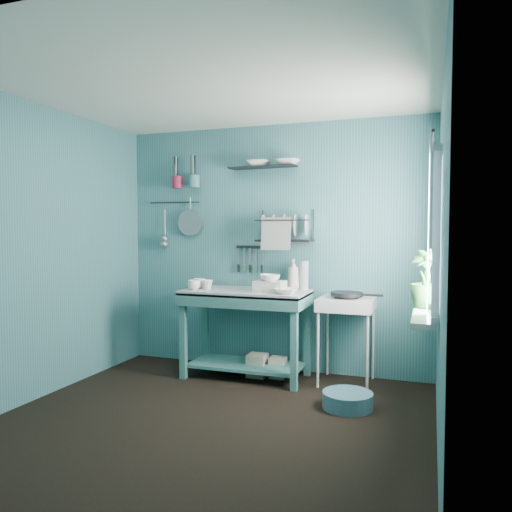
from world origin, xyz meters
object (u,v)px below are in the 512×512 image
(hotplate_stand, at_px, (346,341))
(storage_tin_large, at_px, (257,365))
(floor_basin, at_px, (348,400))
(work_counter, at_px, (246,334))
(frying_pan, at_px, (347,294))
(potted_plant, at_px, (426,278))
(colander, at_px, (190,223))
(mug_left, at_px, (194,285))
(mug_mid, at_px, (208,284))
(soap_bottle, at_px, (293,274))
(storage_tin_small, at_px, (278,367))
(utensil_cup_teal, at_px, (194,181))
(mug_right, at_px, (199,283))
(wash_tub, at_px, (270,286))
(water_bottle, at_px, (304,275))
(dish_rack, at_px, (285,225))
(utensil_cup_magenta, at_px, (177,182))

(hotplate_stand, xyz_separation_m, storage_tin_large, (-0.85, -0.08, -0.29))
(floor_basin, bearing_deg, work_counter, 153.71)
(frying_pan, distance_m, potted_plant, 0.92)
(colander, bearing_deg, mug_left, -59.64)
(mug_mid, distance_m, soap_bottle, 0.85)
(storage_tin_small, bearing_deg, frying_pan, 4.12)
(hotplate_stand, bearing_deg, utensil_cup_teal, 173.25)
(mug_right, distance_m, hotplate_stand, 1.54)
(work_counter, height_order, storage_tin_large, work_counter)
(mug_left, relative_size, potted_plant, 0.27)
(wash_tub, bearing_deg, mug_mid, -176.37)
(mug_left, height_order, wash_tub, wash_tub)
(work_counter, relative_size, frying_pan, 4.01)
(work_counter, height_order, floor_basin, work_counter)
(frying_pan, bearing_deg, wash_tub, -168.18)
(soap_bottle, relative_size, storage_tin_large, 1.36)
(hotplate_stand, bearing_deg, storage_tin_small, -176.59)
(soap_bottle, height_order, storage_tin_large, soap_bottle)
(wash_tub, distance_m, water_bottle, 0.37)
(colander, bearing_deg, mug_right, -51.07)
(mug_right, xyz_separation_m, dish_rack, (0.82, 0.25, 0.58))
(soap_bottle, height_order, colander, colander)
(dish_rack, height_order, storage_tin_large, dish_rack)
(mug_right, height_order, water_bottle, water_bottle)
(mug_right, height_order, colander, colander)
(storage_tin_small, bearing_deg, mug_mid, -168.37)
(soap_bottle, height_order, potted_plant, potted_plant)
(hotplate_stand, xyz_separation_m, colander, (-1.72, 0.20, 1.11))
(frying_pan, height_order, floor_basin, frying_pan)
(work_counter, distance_m, water_bottle, 0.80)
(soap_bottle, relative_size, utensil_cup_magenta, 2.30)
(wash_tub, bearing_deg, storage_tin_small, 63.43)
(mug_right, xyz_separation_m, soap_bottle, (0.92, 0.20, 0.10))
(soap_bottle, distance_m, utensil_cup_teal, 1.47)
(frying_pan, bearing_deg, work_counter, -172.41)
(mug_left, distance_m, soap_bottle, 0.97)
(utensil_cup_teal, relative_size, colander, 0.46)
(utensil_cup_magenta, bearing_deg, wash_tub, -15.62)
(water_bottle, bearing_deg, mug_left, -159.19)
(hotplate_stand, xyz_separation_m, utensil_cup_teal, (-1.65, 0.17, 1.55))
(colander, height_order, floor_basin, colander)
(work_counter, height_order, storage_tin_small, work_counter)
(storage_tin_small, bearing_deg, mug_right, -174.29)
(colander, bearing_deg, water_bottle, -4.96)
(water_bottle, distance_m, colander, 1.39)
(water_bottle, relative_size, utensil_cup_magenta, 2.15)
(mug_mid, distance_m, frying_pan, 1.35)
(mug_left, height_order, mug_right, same)
(colander, distance_m, storage_tin_small, 1.79)
(mug_right, distance_m, colander, 0.75)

